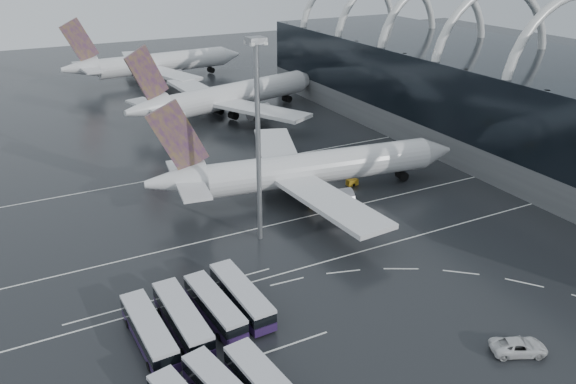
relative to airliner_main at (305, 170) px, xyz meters
name	(u,v)px	position (x,y,z in m)	size (l,w,h in m)	color
ground	(329,252)	(-7.00, -19.99, -5.02)	(420.00, 420.00, 0.00)	black
terminal	(526,102)	(54.56, -0.16, 5.86)	(42.00, 160.00, 34.90)	slate
lane_marking_near	(336,259)	(-7.00, -21.99, -5.01)	(120.00, 0.25, 0.01)	white
lane_marking_mid	(292,220)	(-7.00, -7.99, -5.01)	(120.00, 0.25, 0.01)	white
lane_marking_far	(229,166)	(-7.00, 20.01, -5.01)	(120.00, 0.25, 0.01)	white
bus_bay_line_south	(217,370)	(-31.00, -35.99, -5.01)	(28.00, 0.25, 0.01)	white
bus_bay_line_north	(174,295)	(-31.00, -19.99, -5.01)	(28.00, 0.25, 0.01)	white
airliner_main	(305,170)	(0.00, 0.00, 0.00)	(59.16, 51.45, 20.03)	silver
airliner_gate_b	(229,97)	(6.70, 53.76, 0.33)	(60.79, 53.88, 21.37)	silver
airliner_gate_c	(154,64)	(0.59, 104.74, 0.46)	(61.52, 56.52, 21.90)	silver
bus_row_near_a	(149,331)	(-36.31, -28.30, -3.23)	(3.60, 13.36, 3.26)	#25123B
bus_row_near_b	(182,318)	(-32.16, -27.83, -3.18)	(3.56, 13.63, 3.34)	#25123B
bus_row_near_c	(215,306)	(-27.87, -27.25, -3.29)	(3.78, 12.91, 3.14)	#25123B
bus_row_near_d	(242,296)	(-24.08, -26.78, -3.20)	(3.62, 13.52, 3.30)	#25123B
van_curve_a	(519,346)	(0.38, -49.15, -4.14)	(2.91, 6.32, 1.76)	silver
floodlight_mast	(258,119)	(-14.25, -11.12, 14.44)	(2.37, 2.37, 30.93)	gray
gse_cart_belly_a	(352,182)	(10.26, -0.08, -4.44)	(2.13, 1.26, 1.16)	gold
gse_cart_belly_c	(315,203)	(-0.71, -4.79, -4.45)	(2.08, 1.23, 1.14)	gold
gse_cart_belly_e	(289,159)	(5.27, 16.49, -4.44)	(2.13, 1.26, 1.16)	gold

